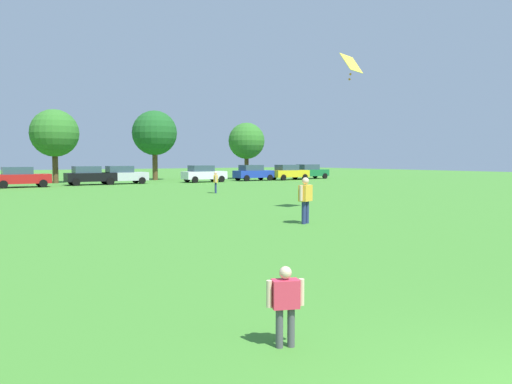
% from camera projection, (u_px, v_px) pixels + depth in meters
% --- Properties ---
extents(ground_plane, '(160.00, 160.00, 0.00)m').
position_uv_depth(ground_plane, '(39.00, 198.00, 29.40)').
color(ground_plane, '#42842D').
extents(child_kite_flyer, '(0.46, 0.29, 1.02)m').
position_uv_depth(child_kite_flyer, '(285.00, 299.00, 6.16)').
color(child_kite_flyer, '#4C4C51').
rests_on(child_kite_flyer, ground).
extents(adult_bystander, '(0.74, 0.51, 1.68)m').
position_uv_depth(adult_bystander, '(305.00, 196.00, 17.90)').
color(adult_bystander, navy).
rests_on(adult_bystander, ground).
extents(bystander_near_trees, '(0.46, 0.64, 1.48)m').
position_uv_depth(bystander_near_trees, '(216.00, 180.00, 33.80)').
color(bystander_near_trees, navy).
rests_on(bystander_near_trees, ground).
extents(kite, '(1.33, 0.93, 1.13)m').
position_uv_depth(kite, '(351.00, 65.00, 21.49)').
color(kite, yellow).
extents(parked_car_red_2, '(4.30, 2.02, 1.68)m').
position_uv_depth(parked_car_red_2, '(21.00, 177.00, 40.47)').
color(parked_car_red_2, red).
rests_on(parked_car_red_2, ground).
extents(parked_car_black_3, '(4.30, 2.02, 1.68)m').
position_uv_depth(parked_car_black_3, '(90.00, 175.00, 44.30)').
color(parked_car_black_3, black).
rests_on(parked_car_black_3, ground).
extents(parked_car_silver_4, '(4.30, 2.02, 1.68)m').
position_uv_depth(parked_car_silver_4, '(123.00, 175.00, 45.93)').
color(parked_car_silver_4, silver).
rests_on(parked_car_silver_4, ground).
extents(parked_car_white_5, '(4.30, 2.02, 1.68)m').
position_uv_depth(parked_car_white_5, '(204.00, 174.00, 49.47)').
color(parked_car_white_5, white).
rests_on(parked_car_white_5, ground).
extents(parked_car_blue_6, '(4.30, 2.02, 1.68)m').
position_uv_depth(parked_car_blue_6, '(253.00, 173.00, 53.10)').
color(parked_car_blue_6, '#1E38AD').
rests_on(parked_car_blue_6, ground).
extents(parked_car_yellow_7, '(4.30, 2.02, 1.68)m').
position_uv_depth(parked_car_yellow_7, '(289.00, 172.00, 54.80)').
color(parked_car_yellow_7, yellow).
rests_on(parked_car_yellow_7, ground).
extents(parked_car_green_8, '(4.30, 2.02, 1.68)m').
position_uv_depth(parked_car_green_8, '(310.00, 171.00, 58.04)').
color(parked_car_green_8, '#196B38').
rests_on(parked_car_green_8, ground).
extents(tree_center, '(4.52, 4.52, 7.05)m').
position_uv_depth(tree_center, '(54.00, 133.00, 47.26)').
color(tree_center, brown).
rests_on(tree_center, ground).
extents(tree_right, '(4.87, 4.87, 7.59)m').
position_uv_depth(tree_right, '(155.00, 133.00, 54.14)').
color(tree_right, brown).
rests_on(tree_right, ground).
extents(tree_far_right, '(4.15, 4.15, 6.46)m').
position_uv_depth(tree_far_right, '(247.00, 141.00, 56.82)').
color(tree_far_right, brown).
rests_on(tree_far_right, ground).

